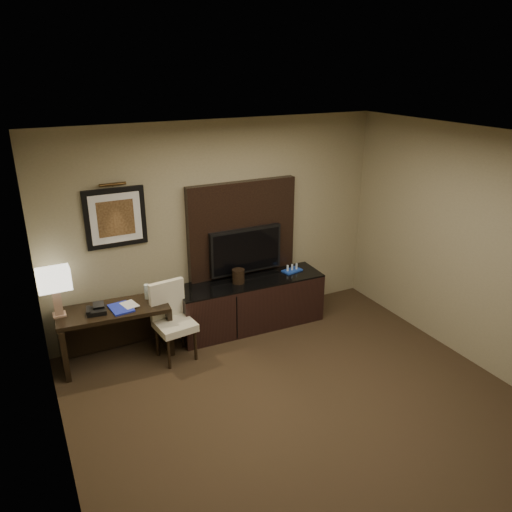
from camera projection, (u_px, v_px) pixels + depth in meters
floor at (323, 429)px, 4.85m from camera, size 4.50×5.00×0.01m
ceiling at (339, 149)px, 3.87m from camera, size 4.50×5.00×0.01m
wall_back at (219, 226)px, 6.44m from camera, size 4.50×0.01×2.70m
wall_left at (58, 372)px, 3.42m from camera, size 0.01×5.00×2.70m
wall_right at (505, 262)px, 5.30m from camera, size 0.01×5.00×2.70m
desk at (116, 334)px, 5.89m from camera, size 1.30×0.64×0.67m
credenza at (251, 303)px, 6.63m from camera, size 1.96×0.61×0.67m
tv_wall_panel at (242, 230)px, 6.54m from camera, size 1.50×0.12×1.30m
tv at (246, 250)px, 6.55m from camera, size 1.00×0.08×0.60m
artwork at (115, 218)px, 5.77m from camera, size 0.70×0.04×0.70m
picture_light at (113, 184)px, 5.59m from camera, size 0.04×0.04×0.30m
desk_chair at (175, 325)px, 5.87m from camera, size 0.48×0.54×0.89m
table_lamp at (56, 294)px, 5.51m from camera, size 0.35×0.22×0.54m
desk_phone at (97, 309)px, 5.64m from camera, size 0.24×0.22×0.11m
blue_folder at (121, 308)px, 5.75m from camera, size 0.27×0.33×0.02m
book at (122, 300)px, 5.73m from camera, size 0.16×0.06×0.22m
water_bottle at (147, 292)px, 5.97m from camera, size 0.06×0.06×0.18m
ice_bucket at (238, 276)px, 6.41m from camera, size 0.17×0.17×0.18m
minibar_tray at (292, 268)px, 6.78m from camera, size 0.29×0.21×0.09m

